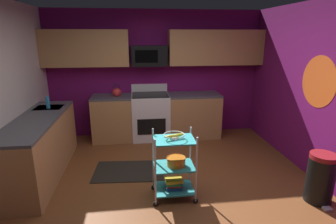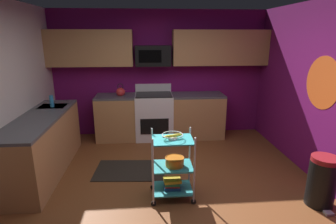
{
  "view_description": "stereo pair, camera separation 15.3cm",
  "coord_description": "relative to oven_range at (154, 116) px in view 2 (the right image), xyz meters",
  "views": [
    {
      "loc": [
        -0.43,
        -3.28,
        2.1
      ],
      "look_at": [
        0.02,
        0.36,
        1.05
      ],
      "focal_mm": 28.86,
      "sensor_mm": 36.0,
      "label": 1
    },
    {
      "loc": [
        -0.27,
        -3.3,
        2.1
      ],
      "look_at": [
        0.02,
        0.36,
        1.05
      ],
      "focal_mm": 28.86,
      "sensor_mm": 36.0,
      "label": 2
    }
  ],
  "objects": [
    {
      "name": "oven_range",
      "position": [
        0.0,
        0.0,
        0.0
      ],
      "size": [
        0.76,
        0.65,
        1.1
      ],
      "color": "white",
      "rests_on": "ground"
    },
    {
      "name": "counter_run",
      "position": [
        -0.73,
        -0.62,
        -0.01
      ],
      "size": [
        3.51,
        2.74,
        0.92
      ],
      "color": "#B27F4C",
      "rests_on": "ground"
    },
    {
      "name": "book_stack",
      "position": [
        0.17,
        -2.22,
        -0.28
      ],
      "size": [
        0.24,
        0.18,
        0.14
      ],
      "color": "#1E4C8C",
      "rests_on": "rolling_cart"
    },
    {
      "name": "rolling_cart",
      "position": [
        0.17,
        -2.22,
        -0.03
      ],
      "size": [
        0.58,
        0.41,
        0.91
      ],
      "color": "silver",
      "rests_on": "ground"
    },
    {
      "name": "wall_back",
      "position": [
        0.14,
        0.33,
        0.82
      ],
      "size": [
        4.52,
        0.06,
        2.6
      ],
      "primitive_type": "cube",
      "color": "#6B1156",
      "rests_on": "ground"
    },
    {
      "name": "upper_cabinets",
      "position": [
        0.17,
        0.13,
        1.37
      ],
      "size": [
        4.4,
        0.33,
        0.7
      ],
      "color": "#B27F4C"
    },
    {
      "name": "floor",
      "position": [
        0.14,
        -2.1,
        -0.5
      ],
      "size": [
        4.4,
        4.8,
        0.04
      ],
      "primitive_type": "cube",
      "color": "brown",
      "rests_on": "ground"
    },
    {
      "name": "wall_right",
      "position": [
        2.37,
        -2.1,
        0.82
      ],
      "size": [
        0.06,
        4.8,
        2.6
      ],
      "primitive_type": "cube",
      "color": "#6B1156",
      "rests_on": "ground"
    },
    {
      "name": "microwave",
      "position": [
        -0.0,
        0.1,
        1.22
      ],
      "size": [
        0.7,
        0.39,
        0.4
      ],
      "color": "black"
    },
    {
      "name": "wall_flower_decal",
      "position": [
        2.33,
        -1.82,
        0.97
      ],
      "size": [
        0.0,
        0.75,
        0.75
      ],
      "primitive_type": "cylinder",
      "rotation": [
        0.0,
        1.57,
        0.0
      ],
      "color": "#E5591E"
    },
    {
      "name": "dish_soap_bottle",
      "position": [
        -1.75,
        -0.82,
        0.54
      ],
      "size": [
        0.06,
        0.06,
        0.2
      ],
      "primitive_type": "cylinder",
      "color": "#2D8CBF",
      "rests_on": "counter_run"
    },
    {
      "name": "trash_can",
      "position": [
        2.04,
        -2.54,
        -0.15
      ],
      "size": [
        0.34,
        0.42,
        0.66
      ],
      "color": "black",
      "rests_on": "ground"
    },
    {
      "name": "fruit_bowl",
      "position": [
        0.17,
        -2.22,
        0.4
      ],
      "size": [
        0.27,
        0.27,
        0.07
      ],
      "color": "silver",
      "rests_on": "rolling_cart"
    },
    {
      "name": "mixing_bowl_large",
      "position": [
        0.2,
        -2.22,
        0.04
      ],
      "size": [
        0.25,
        0.25,
        0.11
      ],
      "color": "orange",
      "rests_on": "rolling_cart"
    },
    {
      "name": "floor_rug",
      "position": [
        -0.44,
        -1.45,
        -0.47
      ],
      "size": [
        1.15,
        0.77,
        0.01
      ],
      "primitive_type": "cube",
      "rotation": [
        0.0,
        0.0,
        -0.07
      ],
      "color": "black",
      "rests_on": "ground"
    },
    {
      "name": "kettle",
      "position": [
        -0.67,
        -0.0,
        0.52
      ],
      "size": [
        0.21,
        0.18,
        0.26
      ],
      "color": "red",
      "rests_on": "counter_run"
    }
  ]
}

